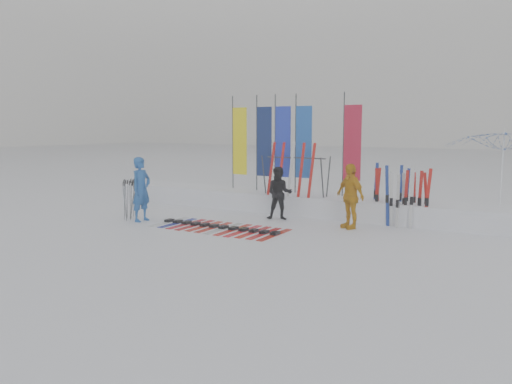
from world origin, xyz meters
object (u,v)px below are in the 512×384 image
Objects in this scene: person_black at (279,193)px; tent_canopy at (500,178)px; person_yellow at (350,196)px; ski_row at (219,227)px; ski_rack at (296,171)px; person_blue at (141,189)px.

person_black is 0.52× the size of tent_canopy.
ski_row is (-3.05, -1.80, -0.84)m from person_yellow.
person_yellow reaches higher than ski_row.
ski_row is 1.78× the size of ski_rack.
ski_rack reaches higher than person_yellow.
person_black is 2.26m from ski_row.
ski_rack is at bearing -45.17° from person_blue.
person_yellow is at bearing 30.62° from ski_row.
tent_canopy reaches higher than person_yellow.
ski_rack is at bearing 67.20° from person_black.
person_yellow is at bearing -146.55° from tent_canopy.
ski_rack is (0.81, 3.06, 1.35)m from ski_row.
person_blue is 0.51× the size of ski_row.
person_yellow is 3.64m from ski_row.
person_blue is at bearing -154.24° from tent_canopy.
ski_rack is at bearing 75.24° from ski_row.
ski_row is 3.44m from ski_rack.
person_blue is 10.05m from tent_canopy.
ski_rack is at bearing -169.76° from tent_canopy.
tent_canopy is 7.80m from ski_row.
ski_rack reaches higher than ski_row.
ski_rack reaches higher than person_black.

